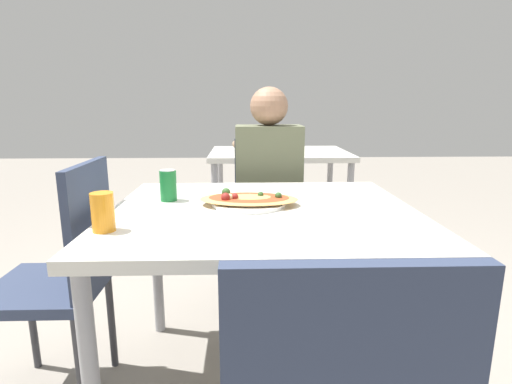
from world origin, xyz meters
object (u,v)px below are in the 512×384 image
object	(u,v)px
pizza_main	(248,200)
drink_glass	(103,212)
chair_side_left	(64,271)
person_seated	(269,182)
soda_can	(168,185)
chair_far_seated	(267,210)
dining_table	(263,227)

from	to	relation	value
pizza_main	drink_glass	bearing A→B (deg)	-145.81
chair_side_left	drink_glass	xyz separation A→B (m)	(0.25, -0.24, 0.29)
person_seated	soda_can	world-z (taller)	person_seated
person_seated	soda_can	size ratio (longest dim) A/B	9.83
chair_far_seated	soda_can	bearing A→B (deg)	57.47
dining_table	soda_can	distance (m)	0.42
chair_far_seated	person_seated	distance (m)	0.23
chair_side_left	pizza_main	xyz separation A→B (m)	(0.70, 0.07, 0.25)
chair_far_seated	drink_glass	distance (m)	1.25
dining_table	person_seated	xyz separation A→B (m)	(0.06, 0.71, 0.03)
pizza_main	dining_table	bearing A→B (deg)	-45.43
soda_can	pizza_main	bearing A→B (deg)	-14.44
dining_table	chair_far_seated	world-z (taller)	chair_far_seated
pizza_main	drink_glass	size ratio (longest dim) A/B	3.25
soda_can	person_seated	bearing A→B (deg)	52.45
soda_can	dining_table	bearing A→B (deg)	-20.17
dining_table	person_seated	world-z (taller)	person_seated
person_seated	pizza_main	size ratio (longest dim) A/B	3.13
chair_side_left	drink_glass	world-z (taller)	chair_side_left
chair_side_left	pizza_main	size ratio (longest dim) A/B	2.39
soda_can	chair_far_seated	bearing A→B (deg)	57.47
person_seated	chair_far_seated	bearing A→B (deg)	-90.00
chair_far_seated	soda_can	xyz separation A→B (m)	(-0.44, -0.69, 0.29)
dining_table	drink_glass	distance (m)	0.57
person_seated	pizza_main	bearing A→B (deg)	79.69
dining_table	person_seated	bearing A→B (deg)	84.79
chair_far_seated	chair_side_left	bearing A→B (deg)	45.83
dining_table	chair_far_seated	xyz separation A→B (m)	(0.06, 0.82, -0.16)
chair_far_seated	pizza_main	world-z (taller)	chair_far_seated
pizza_main	soda_can	world-z (taller)	soda_can
chair_side_left	pizza_main	distance (m)	0.74
chair_far_seated	chair_side_left	world-z (taller)	same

